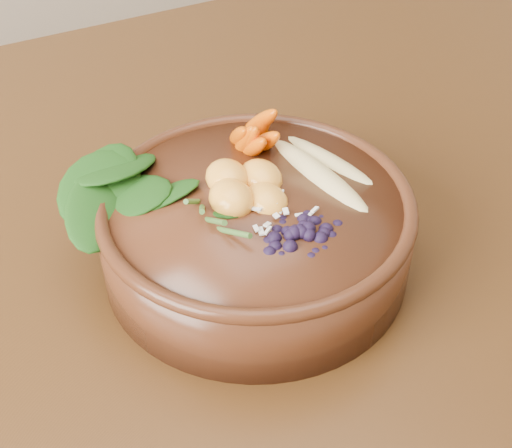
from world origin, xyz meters
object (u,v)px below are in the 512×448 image
Objects in this scene: blueberry_pile at (301,217)px; mandarin_cluster at (246,176)px; stoneware_bowl at (256,233)px; banana_halves at (325,155)px; dining_table at (196,299)px; kale_heap at (177,167)px; carrot_cluster at (252,108)px.

mandarin_cluster is at bearing 98.83° from blueberry_pile.
stoneware_bowl is 3.15× the size of mandarin_cluster.
mandarin_cluster is (-0.07, 0.00, 0.00)m from banana_halves.
mandarin_cluster is at bearing 91.75° from stoneware_bowl.
dining_table is 9.50× the size of kale_heap.
stoneware_bowl is 0.11m from carrot_cluster.
stoneware_bowl is 2.16× the size of blueberry_pile.
carrot_cluster is 0.13m from blueberry_pile.
dining_table is 13.47× the size of blueberry_pile.
dining_table is at bearing 144.38° from banana_halves.
kale_heap is 0.09m from carrot_cluster.
kale_heap reaches higher than stoneware_bowl.
stoneware_bowl reaches higher than dining_table.
blueberry_pile reaches higher than mandarin_cluster.
kale_heap is (-0.05, 0.05, 0.05)m from stoneware_bowl.
carrot_cluster is at bearing 64.40° from stoneware_bowl.
blueberry_pile is (0.01, -0.05, 0.05)m from stoneware_bowl.
dining_table is 6.22× the size of stoneware_bowl.
kale_heap is 1.42× the size of blueberry_pile.
banana_halves is at bearing -15.46° from kale_heap.
kale_heap is 2.07× the size of mandarin_cluster.
stoneware_bowl is (0.03, -0.07, 0.13)m from dining_table.
dining_table is 0.21m from banana_halves.
carrot_cluster is 0.07m from mandarin_cluster.
kale_heap reaches higher than mandarin_cluster.
mandarin_cluster is (-0.04, -0.06, -0.02)m from carrot_cluster.
dining_table is 0.21m from carrot_cluster.
kale_heap is at bearing 119.89° from blueberry_pile.
stoneware_bowl is 1.53× the size of kale_heap.
mandarin_cluster is 0.07m from blueberry_pile.
banana_halves is (0.07, 0.01, 0.05)m from stoneware_bowl.
dining_table is at bearing 54.11° from kale_heap.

